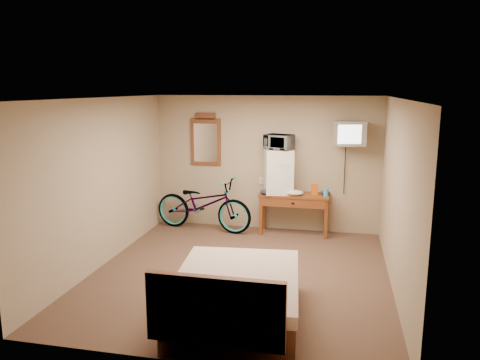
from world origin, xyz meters
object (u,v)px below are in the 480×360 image
Objects in this scene: bed at (235,296)px; mini_fridge at (278,171)px; bicycle at (203,204)px; wall_mirror at (206,140)px; desk at (294,201)px; crt_television at (349,133)px; microwave at (279,142)px; blue_cup at (326,192)px.

mini_fridge is at bearing 89.41° from bed.
wall_mirror is at bearing 14.78° from bicycle.
desk is at bearing 84.36° from bed.
microwave is at bearing 178.54° from crt_television.
microwave is at bearing 56.29° from mini_fridge.
desk is 2.62× the size of microwave.
desk is 1.11m from microwave.
crt_television is at bearing -1.45° from mini_fridge.
blue_cup is at bearing -4.63° from desk.
wall_mirror is 1.22m from bicycle.
mini_fridge reaches higher than bicycle.
blue_cup is at bearing 74.99° from bed.
bed is at bearing -110.27° from crt_television.
wall_mirror is at bearing -167.48° from microwave.
bicycle is (-1.39, -0.13, -1.18)m from microwave.
mini_fridge is 3.54m from bed.
mini_fridge is 0.40× the size of bed.
bicycle is (0.04, -0.35, -1.16)m from wall_mirror.
desk is at bearing 11.76° from microwave.
bicycle reaches higher than desk.
bicycle is (-2.61, -0.10, -1.37)m from crt_television.
crt_television reaches higher than bicycle.
bicycle is (-1.39, -0.13, -0.65)m from mini_fridge.
bicycle is at bearing 112.26° from bed.
desk is 2.03m from wall_mirror.
microwave reaches higher than bed.
wall_mirror is at bearing 171.21° from mini_fridge.
mini_fridge reaches higher than blue_cup.
microwave is 3.10× the size of blue_cup.
crt_television is 2.67m from wall_mirror.
desk is 0.60m from blue_cup.
bicycle is at bearing -179.08° from blue_cup.
desk is 1.55m from crt_television.
crt_television is (1.22, -0.03, 0.72)m from mini_fridge.
desk is 0.64× the size of bed.
bicycle is at bearing -84.01° from wall_mirror.
bicycle is at bearing -177.79° from crt_television.
blue_cup reaches higher than bed.
crt_television reaches higher than microwave.
crt_television reaches higher than mini_fridge.
desk is 1.69m from bicycle.
blue_cup is at bearing 14.96° from microwave.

